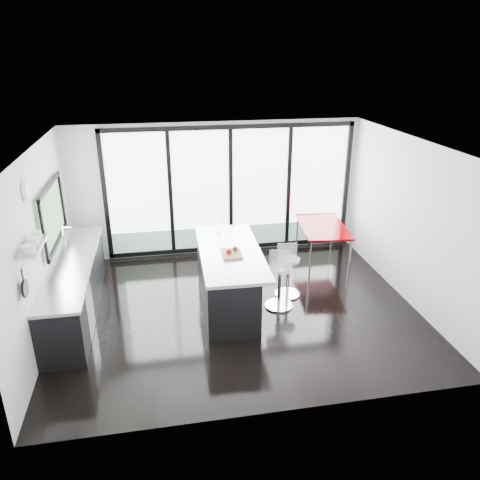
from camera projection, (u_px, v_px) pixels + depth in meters
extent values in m
cube|color=black|center=(237.00, 309.00, 8.02)|extent=(6.00, 5.00, 0.00)
cube|color=white|center=(237.00, 146.00, 6.95)|extent=(6.00, 5.00, 0.00)
cube|color=silver|center=(216.00, 190.00, 9.76)|extent=(6.00, 0.00, 2.80)
cube|color=white|center=(231.00, 189.00, 9.78)|extent=(5.00, 0.02, 2.50)
cube|color=gray|center=(231.00, 236.00, 10.14)|extent=(5.00, 0.02, 0.44)
cube|color=black|center=(170.00, 193.00, 9.53)|extent=(0.08, 0.04, 2.50)
cube|color=black|center=(231.00, 190.00, 9.74)|extent=(0.08, 0.04, 2.50)
cube|color=black|center=(289.00, 187.00, 9.95)|extent=(0.08, 0.04, 2.50)
cube|color=silver|center=(277.00, 314.00, 5.22)|extent=(6.00, 0.00, 2.80)
cube|color=silver|center=(40.00, 247.00, 6.98)|extent=(0.00, 5.00, 2.80)
cube|color=#5A794D|center=(51.00, 214.00, 7.73)|extent=(0.02, 1.60, 0.90)
cube|color=#AAADAF|center=(33.00, 247.00, 6.10)|extent=(0.25, 0.80, 0.03)
cylinder|color=white|center=(26.00, 191.00, 6.35)|extent=(0.04, 0.30, 0.30)
cylinder|color=black|center=(25.00, 289.00, 5.88)|extent=(0.03, 0.24, 0.24)
cube|color=silver|center=(410.00, 221.00, 7.99)|extent=(0.00, 5.00, 2.80)
cube|color=black|center=(75.00, 289.00, 7.77)|extent=(0.65, 3.20, 0.87)
cube|color=#AAADAF|center=(71.00, 264.00, 7.59)|extent=(0.69, 3.24, 0.05)
cube|color=#AAADAF|center=(75.00, 252.00, 8.05)|extent=(0.45, 0.48, 0.06)
cylinder|color=silver|center=(64.00, 239.00, 7.93)|extent=(0.02, 0.02, 0.44)
cube|color=#AAADAF|center=(90.00, 311.00, 7.15)|extent=(0.03, 0.60, 0.80)
cube|color=black|center=(226.00, 279.00, 8.03)|extent=(0.88, 2.40, 0.94)
cube|color=#AAADAF|center=(230.00, 252.00, 7.85)|extent=(1.10, 2.47, 0.05)
cube|color=tan|center=(232.00, 254.00, 7.69)|extent=(0.34, 0.44, 0.03)
sphere|color=maroon|center=(229.00, 252.00, 7.61)|extent=(0.10, 0.10, 0.10)
sphere|color=#532915|center=(235.00, 249.00, 7.72)|extent=(0.09, 0.09, 0.09)
cylinder|color=silver|center=(219.00, 226.00, 8.51)|extent=(0.08, 0.08, 0.30)
cylinder|color=silver|center=(279.00, 287.00, 7.96)|extent=(0.58, 0.58, 0.76)
cylinder|color=silver|center=(288.00, 277.00, 8.34)|extent=(0.49, 0.49, 0.73)
cube|color=#810005|center=(322.00, 244.00, 9.61)|extent=(1.04, 1.61, 0.81)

